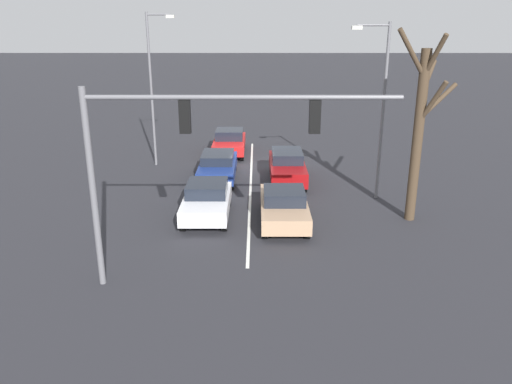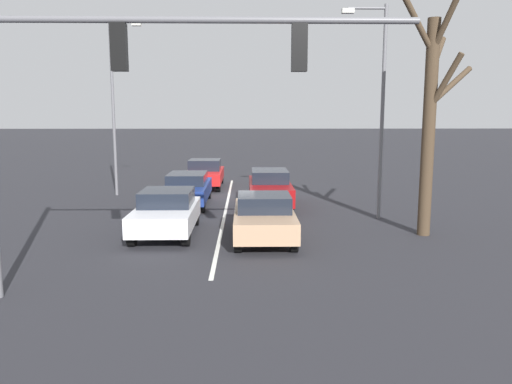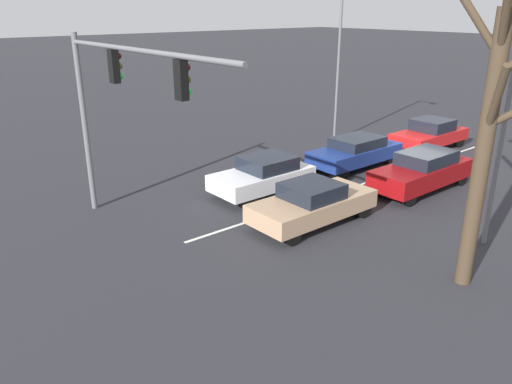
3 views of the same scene
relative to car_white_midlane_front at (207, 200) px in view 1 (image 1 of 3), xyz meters
name	(u,v)px [view 1 (image 1 of 3)]	position (x,y,z in m)	size (l,w,h in m)	color
ground_plane	(251,168)	(-1.79, -7.66, -0.76)	(240.00, 240.00, 0.00)	#28282D
lane_stripe_left_divider	(251,185)	(-1.79, -4.46, -0.76)	(0.12, 18.40, 0.01)	silver
car_white_midlane_front	(207,200)	(0.00, 0.00, 0.00)	(1.89, 4.04, 1.47)	silver
car_tan_leftlane_front	(284,205)	(-3.22, 0.56, -0.04)	(1.89, 4.52, 1.43)	tan
car_maroon_leftlane_second	(287,166)	(-3.68, -5.18, 0.04)	(1.76, 4.75, 1.56)	maroon
car_navy_midlane_second	(218,166)	(-0.06, -5.43, -0.02)	(1.84, 4.60, 1.41)	navy
car_red_midlane_third	(229,142)	(-0.38, -10.89, 0.01)	(1.92, 4.43, 1.52)	red
traffic_signal_gantry	(182,142)	(0.06, 5.72, 3.79)	(9.07, 0.37, 6.15)	slate
street_lamp_right_shoulder	(153,82)	(3.63, -8.29, 4.01)	(1.55, 0.24, 8.43)	slate
street_lamp_left_shoulder	(380,102)	(-7.57, -2.45, 3.76)	(1.68, 0.24, 7.90)	slate
bare_tree_near	(420,126)	(-8.57, 0.24, 3.21)	(3.04, 2.01, 7.68)	#423323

